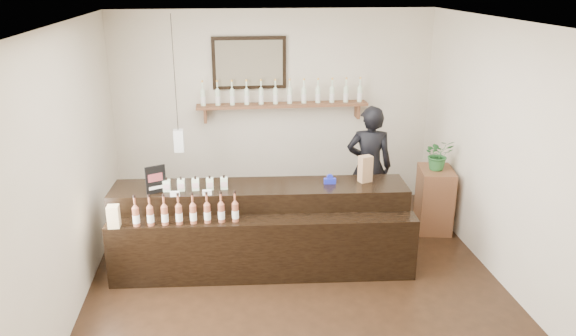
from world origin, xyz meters
The scene contains 10 objects.
ground centered at (0.00, 0.00, 0.00)m, with size 5.00×5.00×0.00m, color black.
room_shell centered at (0.00, 0.00, 1.70)m, with size 5.00×5.00×5.00m.
back_wall_decor centered at (-0.15, 2.37, 1.76)m, with size 2.66×0.96×1.69m.
counter centered at (-0.35, 0.58, 0.44)m, with size 3.41×1.10×1.10m.
promo_sign centered at (-1.49, 0.60, 1.10)m, with size 0.21×0.12×0.32m.
paper_bag centered at (0.88, 0.69, 1.10)m, with size 0.17×0.15×0.31m.
tape_dispenser centered at (0.46, 0.67, 0.99)m, with size 0.14×0.06×0.11m.
side_cabinet centered at (2.00, 1.30, 0.42)m, with size 0.51×0.64×0.84m.
potted_plant centered at (2.00, 1.30, 1.04)m, with size 0.37×0.32×0.41m, color #29682E.
shopkeeper centered at (1.16, 1.55, 0.93)m, with size 0.68×0.45×1.86m, color black.
Camera 1 is at (-0.72, -5.30, 3.23)m, focal length 35.00 mm.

